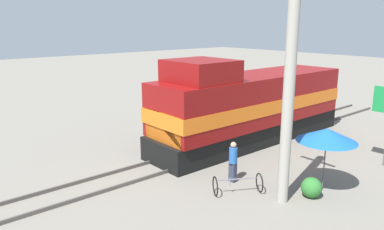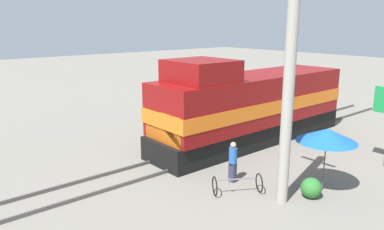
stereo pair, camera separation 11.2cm
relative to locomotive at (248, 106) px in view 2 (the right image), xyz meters
name	(u,v)px [view 2 (the right image)]	position (x,y,z in m)	size (l,w,h in m)	color
ground_plane	(223,149)	(0.00, -1.88, -2.03)	(120.00, 120.00, 0.00)	slate
rail_near	(213,144)	(-0.72, -1.88, -1.95)	(0.08, 30.36, 0.15)	#4C4742
rail_far	(233,151)	(0.72, -1.88, -1.95)	(0.08, 30.36, 0.15)	#4C4742
locomotive	(248,106)	(0.00, 0.00, 0.00)	(3.19, 12.70, 4.75)	black
utility_pole	(288,89)	(5.63, -4.36, 2.18)	(1.80, 0.40, 8.29)	#9E998E
vendor_umbrella	(327,135)	(6.06, -2.34, 0.24)	(2.30, 2.30, 2.52)	#4C4C4C
shrub_cluster	(311,188)	(6.14, -3.26, -1.63)	(0.78, 0.78, 0.78)	#2D722D
person_bystander	(233,160)	(3.22, -4.48, -1.09)	(0.34, 0.34, 1.73)	#2D3347
bicycle	(237,184)	(4.12, -5.16, -1.64)	(1.57, 1.96, 0.76)	black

